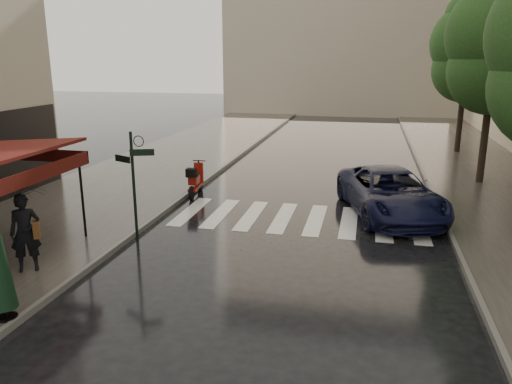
% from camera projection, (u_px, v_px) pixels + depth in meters
% --- Properties ---
extents(ground, '(120.00, 120.00, 0.00)m').
position_uv_depth(ground, '(128.00, 293.00, 10.97)').
color(ground, black).
rests_on(ground, ground).
extents(sidewalk_near, '(6.00, 60.00, 0.12)m').
position_uv_depth(sidewalk_near, '(158.00, 167.00, 23.21)').
color(sidewalk_near, '#38332D').
rests_on(sidewalk_near, ground).
extents(sidewalk_far, '(5.50, 60.00, 0.12)m').
position_uv_depth(sidewalk_far, '(499.00, 184.00, 20.09)').
color(sidewalk_far, '#38332D').
rests_on(sidewalk_far, ground).
extents(curb_near, '(0.12, 60.00, 0.16)m').
position_uv_depth(curb_near, '(220.00, 170.00, 22.56)').
color(curb_near, '#595651').
rests_on(curb_near, ground).
extents(curb_far, '(0.12, 60.00, 0.16)m').
position_uv_depth(curb_far, '(426.00, 180.00, 20.68)').
color(curb_far, '#595651').
rests_on(curb_far, ground).
extents(crosswalk, '(7.85, 3.20, 0.01)m').
position_uv_depth(crosswalk, '(299.00, 219.00, 15.99)').
color(crosswalk, silver).
rests_on(crosswalk, ground).
extents(signpost, '(1.17, 0.29, 3.10)m').
position_uv_depth(signpost, '(134.00, 178.00, 13.57)').
color(signpost, black).
rests_on(signpost, ground).
extents(tree_mid, '(3.80, 3.80, 8.34)m').
position_uv_depth(tree_mid, '(496.00, 41.00, 18.80)').
color(tree_mid, black).
rests_on(tree_mid, sidewalk_far).
extents(tree_far, '(3.80, 3.80, 8.16)m').
position_uv_depth(tree_far, '(468.00, 48.00, 25.39)').
color(tree_far, black).
rests_on(tree_far, sidewalk_far).
extents(pedestrian_with_umbrella, '(1.54, 1.55, 2.56)m').
position_uv_depth(pedestrian_with_umbrella, '(21.00, 201.00, 11.42)').
color(pedestrian_with_umbrella, black).
rests_on(pedestrian_with_umbrella, sidewalk_near).
extents(scooter, '(0.55, 1.85, 1.21)m').
position_uv_depth(scooter, '(195.00, 181.00, 18.53)').
color(scooter, black).
rests_on(scooter, ground).
extents(parked_car, '(3.91, 5.89, 1.50)m').
position_uv_depth(parked_car, '(390.00, 193.00, 16.20)').
color(parked_car, black).
rests_on(parked_car, ground).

